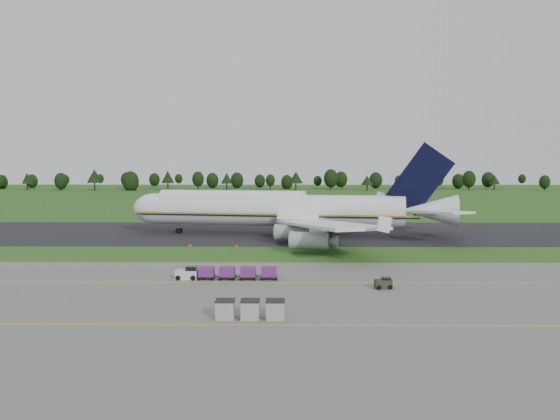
{
  "coord_description": "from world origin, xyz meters",
  "views": [
    {
      "loc": [
        1.94,
        -89.1,
        14.89
      ],
      "look_at": [
        0.96,
        2.0,
        7.14
      ],
      "focal_mm": 35.0,
      "sensor_mm": 36.0,
      "label": 1
    }
  ],
  "objects_px": {
    "aircraft": "(281,209)",
    "utility_cart": "(383,284)",
    "edge_markers": "(213,247)",
    "uld_row": "(250,309)",
    "baggage_train": "(225,273)"
  },
  "relations": [
    {
      "from": "utility_cart",
      "to": "edge_markers",
      "type": "distance_m",
      "value": 39.71
    },
    {
      "from": "aircraft",
      "to": "baggage_train",
      "type": "distance_m",
      "value": 43.82
    },
    {
      "from": "edge_markers",
      "to": "aircraft",
      "type": "bearing_deg",
      "value": 54.9
    },
    {
      "from": "baggage_train",
      "to": "edge_markers",
      "type": "xyz_separation_m",
      "value": [
        -5.0,
        26.31,
        -0.64
      ]
    },
    {
      "from": "utility_cart",
      "to": "uld_row",
      "type": "xyz_separation_m",
      "value": [
        -15.0,
        -12.84,
        0.39
      ]
    },
    {
      "from": "aircraft",
      "to": "uld_row",
      "type": "xyz_separation_m",
      "value": [
        -2.35,
        -60.89,
        -4.48
      ]
    },
    {
      "from": "aircraft",
      "to": "utility_cart",
      "type": "relative_size",
      "value": 32.74
    },
    {
      "from": "baggage_train",
      "to": "edge_markers",
      "type": "relative_size",
      "value": 1.49
    },
    {
      "from": "aircraft",
      "to": "uld_row",
      "type": "height_order",
      "value": "aircraft"
    },
    {
      "from": "aircraft",
      "to": "utility_cart",
      "type": "xyz_separation_m",
      "value": [
        12.65,
        -48.05,
        -4.87
      ]
    },
    {
      "from": "aircraft",
      "to": "edge_markers",
      "type": "distance_m",
      "value": 21.11
    },
    {
      "from": "baggage_train",
      "to": "uld_row",
      "type": "relative_size",
      "value": 1.97
    },
    {
      "from": "utility_cart",
      "to": "uld_row",
      "type": "bearing_deg",
      "value": -139.44
    },
    {
      "from": "aircraft",
      "to": "baggage_train",
      "type": "bearing_deg",
      "value": -98.94
    },
    {
      "from": "aircraft",
      "to": "edge_markers",
      "type": "xyz_separation_m",
      "value": [
        -11.77,
        -16.74,
        -5.18
      ]
    }
  ]
}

